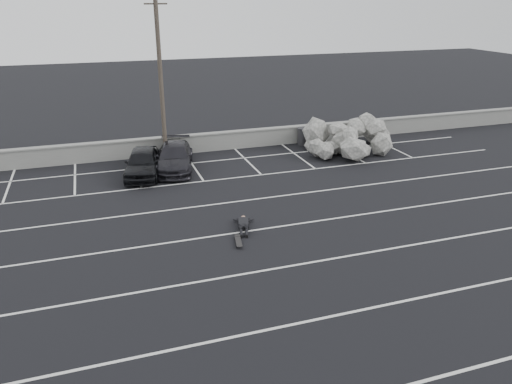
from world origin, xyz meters
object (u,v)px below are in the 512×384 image
object	(u,v)px
car_left	(143,162)
car_right	(174,157)
trash_bin	(303,136)
person	(243,220)
utility_pole	(161,79)
skateboard	(239,242)
riprap_pile	(344,141)

from	to	relation	value
car_left	car_right	bearing A→B (deg)	27.60
trash_bin	person	distance (m)	12.05
utility_pole	skateboard	bearing A→B (deg)	-85.32
car_left	car_right	xyz separation A→B (m)	(1.68, 0.46, -0.03)
riprap_pile	person	xyz separation A→B (m)	(-8.47, -7.73, -0.42)
car_right	person	xyz separation A→B (m)	(1.37, -7.73, -0.44)
trash_bin	person	size ratio (longest dim) A/B	0.45
utility_pole	riprap_pile	size ratio (longest dim) A/B	1.45
car_left	skateboard	world-z (taller)	car_left
person	car_left	bearing A→B (deg)	128.98
car_left	car_right	world-z (taller)	car_left
utility_pole	person	xyz separation A→B (m)	(1.53, -9.64, -4.18)
trash_bin	person	world-z (taller)	trash_bin
riprap_pile	person	world-z (taller)	riprap_pile
car_right	person	world-z (taller)	car_right
car_right	car_left	bearing A→B (deg)	-152.13
car_right	skateboard	xyz separation A→B (m)	(0.74, -9.16, -0.58)
utility_pole	skateboard	distance (m)	11.92
person	skateboard	size ratio (longest dim) A/B	2.74
trash_bin	car_right	bearing A→B (deg)	-165.08
car_right	utility_pole	size ratio (longest dim) A/B	0.52
car_left	person	size ratio (longest dim) A/B	1.75
trash_bin	skateboard	bearing A→B (deg)	-123.34
car_right	trash_bin	size ratio (longest dim) A/B	4.36
person	skateboard	bearing A→B (deg)	-97.57
skateboard	car_right	bearing A→B (deg)	105.55
trash_bin	riprap_pile	xyz separation A→B (m)	(1.64, -2.19, 0.11)
car_left	utility_pole	bearing A→B (deg)	69.75
riprap_pile	skateboard	world-z (taller)	riprap_pile
trash_bin	riprap_pile	world-z (taller)	riprap_pile
car_right	person	distance (m)	7.87
trash_bin	person	xyz separation A→B (m)	(-6.83, -9.92, -0.31)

